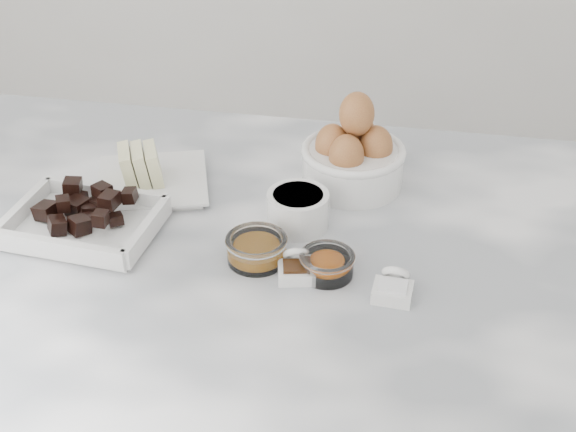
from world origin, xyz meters
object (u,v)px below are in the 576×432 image
object	(u,v)px
honey_bowl	(257,249)
zest_bowl	(327,263)
salt_spoon	(393,287)
butter_plate	(150,174)
sugar_ramekin	(298,208)
chocolate_dish	(84,219)
vanilla_spoon	(296,268)
egg_bowl	(353,155)

from	to	relation	value
honey_bowl	zest_bowl	world-z (taller)	honey_bowl
honey_bowl	salt_spoon	world-z (taller)	salt_spoon
butter_plate	sugar_ramekin	xyz separation A→B (m)	(0.24, -0.06, 0.01)
sugar_ramekin	chocolate_dish	bearing A→B (deg)	-166.19
honey_bowl	sugar_ramekin	bearing A→B (deg)	66.42
chocolate_dish	sugar_ramekin	distance (m)	0.30
vanilla_spoon	sugar_ramekin	bearing A→B (deg)	98.89
egg_bowl	honey_bowl	xyz separation A→B (m)	(-0.10, -0.22, -0.03)
chocolate_dish	zest_bowl	xyz separation A→B (m)	(0.35, -0.03, -0.01)
egg_bowl	chocolate_dish	bearing A→B (deg)	-150.57
butter_plate	egg_bowl	xyz separation A→B (m)	(0.30, 0.06, 0.03)
butter_plate	egg_bowl	size ratio (longest dim) A/B	1.30
chocolate_dish	salt_spoon	size ratio (longest dim) A/B	3.45
salt_spoon	chocolate_dish	bearing A→B (deg)	171.94
chocolate_dish	sugar_ramekin	size ratio (longest dim) A/B	2.45
sugar_ramekin	zest_bowl	world-z (taller)	sugar_ramekin
sugar_ramekin	egg_bowl	bearing A→B (deg)	63.83
honey_bowl	salt_spoon	bearing A→B (deg)	-12.66
butter_plate	chocolate_dish	bearing A→B (deg)	-110.81
chocolate_dish	zest_bowl	distance (m)	0.35
sugar_ramekin	egg_bowl	size ratio (longest dim) A/B	0.55
salt_spoon	egg_bowl	bearing A→B (deg)	107.41
chocolate_dish	butter_plate	bearing A→B (deg)	69.19
butter_plate	zest_bowl	world-z (taller)	butter_plate
butter_plate	sugar_ramekin	size ratio (longest dim) A/B	2.37
butter_plate	vanilla_spoon	bearing A→B (deg)	-34.71
zest_bowl	sugar_ramekin	bearing A→B (deg)	118.28
chocolate_dish	egg_bowl	size ratio (longest dim) A/B	1.35
chocolate_dish	vanilla_spoon	size ratio (longest dim) A/B	3.26
butter_plate	egg_bowl	distance (m)	0.31
vanilla_spoon	egg_bowl	bearing A→B (deg)	79.54
sugar_ramekin	egg_bowl	distance (m)	0.14
chocolate_dish	honey_bowl	xyz separation A→B (m)	(0.25, -0.02, -0.00)
sugar_ramekin	honey_bowl	xyz separation A→B (m)	(-0.04, -0.09, -0.01)
sugar_ramekin	vanilla_spoon	bearing A→B (deg)	-81.11
zest_bowl	salt_spoon	size ratio (longest dim) A/B	1.18
sugar_ramekin	salt_spoon	size ratio (longest dim) A/B	1.41
chocolate_dish	salt_spoon	bearing A→B (deg)	-8.06
chocolate_dish	zest_bowl	world-z (taller)	chocolate_dish
chocolate_dish	sugar_ramekin	xyz separation A→B (m)	(0.29, 0.07, 0.01)
chocolate_dish	egg_bowl	xyz separation A→B (m)	(0.35, 0.20, 0.03)
chocolate_dish	sugar_ramekin	world-z (taller)	chocolate_dish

